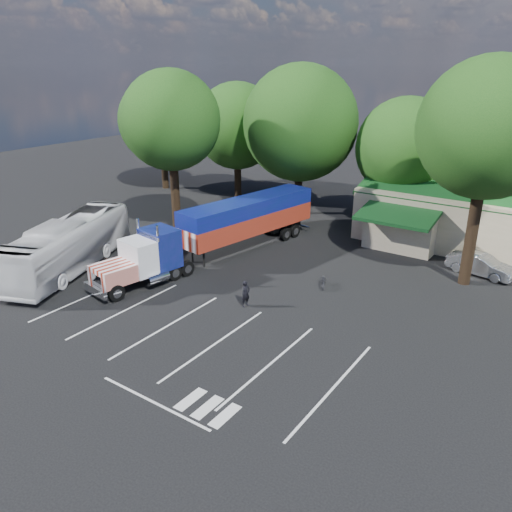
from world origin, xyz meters
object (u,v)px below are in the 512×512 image
Objects in this scene: tour_bus at (69,245)px; bicycle at (324,281)px; silver_sedan at (481,265)px; woman at (246,294)px; semi_truck at (224,226)px.

bicycle is at bearing 2.20° from tour_bus.
tour_bus is 27.02m from silver_sedan.
woman is 0.37× the size of silver_sedan.
bicycle is at bearing -13.28° from woman.
semi_truck is at bearing 59.48° from woman.
tour_bus is (-12.89, -2.07, 0.90)m from woman.
semi_truck is 8.57m from bicycle.
silver_sedan is at bearing 32.75° from semi_truck.
silver_sedan is (22.83, 14.42, -0.98)m from tour_bus.
tour_bus is (-15.31, -6.95, 1.27)m from bicycle.
woman is at bearing -142.28° from bicycle.
woman is (5.91, -5.65, -1.42)m from semi_truck.
silver_sedan is (15.86, 6.70, -1.51)m from semi_truck.
tour_bus reaches higher than bicycle.
tour_bus reaches higher than silver_sedan.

